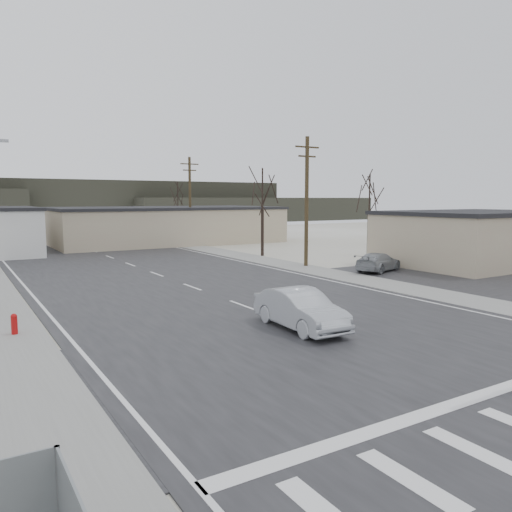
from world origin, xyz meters
The scene contains 19 objects.
ground centered at (0.00, 0.00, 0.00)m, with size 140.00×140.00×0.00m, color silver.
main_road centered at (0.00, 15.00, 0.02)m, with size 18.00×110.00×0.05m, color black.
cross_road centered at (0.00, 0.00, 0.02)m, with size 90.00×10.00×0.04m, color black.
sidewalk_right centered at (10.60, 20.00, 0.03)m, with size 3.00×90.00×0.06m, color gray.
fire_hydrant centered at (-10.20, 8.00, 0.45)m, with size 0.24×0.24×0.87m.
building_right_far centered at (10.00, 44.00, 2.15)m, with size 26.30×14.30×4.30m.
building_lot centered at (24.00, 12.00, 2.16)m, with size 14.30×10.30×4.30m.
upole_right_a centered at (11.50, 18.00, 5.22)m, with size 2.20×0.30×10.00m.
upole_right_b centered at (11.50, 40.00, 5.22)m, with size 2.20×0.30×10.00m.
tree_right_mid centered at (12.50, 26.00, 5.93)m, with size 3.74×3.74×8.33m.
tree_right_far centered at (15.00, 52.00, 5.58)m, with size 3.52×3.52×7.84m.
tree_lot centered at (22.00, 22.00, 5.58)m, with size 3.52×3.52×7.84m.
hill_center centered at (15.00, 96.00, 4.50)m, with size 80.00×18.00×9.00m, color #333026.
hill_right centered at (50.00, 90.00, 2.75)m, with size 60.00×18.00×5.50m, color #333026.
sedan_crossing centered at (-0.21, 2.94, 0.84)m, with size 1.69×4.84×1.60m, color #A5A9B0.
car_far_a centered at (5.44, 45.12, 0.71)m, with size 1.87×4.60×1.33m, color black.
car_far_b centered at (-2.70, 54.20, 0.83)m, with size 1.86×4.62×1.57m, color black.
car_parked_dark_a centered at (19.87, 11.45, 0.75)m, with size 1.69×4.20×1.43m, color black.
car_parked_silver centered at (14.27, 13.00, 0.71)m, with size 1.88×4.63×1.34m, color gray.
Camera 1 is at (-12.06, -12.99, 5.29)m, focal length 35.00 mm.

